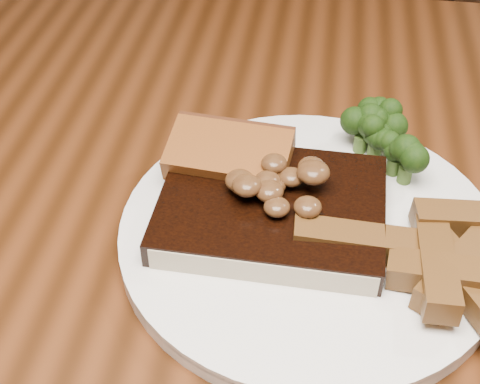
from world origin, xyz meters
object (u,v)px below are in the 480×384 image
at_px(plate, 309,235).
at_px(garlic_bread, 229,173).
at_px(potato_wedges, 418,228).
at_px(dining_table, 255,307).
at_px(steak, 271,210).
at_px(chair_far, 325,58).

bearing_deg(plate, garlic_bread, 146.75).
xyz_separation_m(garlic_bread, potato_wedges, (0.15, -0.05, 0.00)).
distance_m(garlic_bread, potato_wedges, 0.16).
distance_m(dining_table, steak, 0.12).
bearing_deg(garlic_bread, steak, -41.16).
xyz_separation_m(dining_table, garlic_bread, (-0.03, 0.05, 0.12)).
height_order(steak, garlic_bread, steak).
height_order(chair_far, potato_wedges, chair_far).
bearing_deg(garlic_bread, potato_wedges, -11.35).
height_order(chair_far, garlic_bread, chair_far).
bearing_deg(plate, chair_far, 89.98).
bearing_deg(plate, potato_wedges, 0.81).
xyz_separation_m(dining_table, steak, (0.01, 0.01, 0.12)).
xyz_separation_m(chair_far, garlic_bread, (-0.07, -0.64, 0.25)).
bearing_deg(steak, garlic_bread, 134.98).
bearing_deg(potato_wedges, dining_table, -179.13).
distance_m(dining_table, plate, 0.11).
relative_size(dining_table, garlic_bread, 15.85).
bearing_deg(steak, chair_far, 88.67).
distance_m(chair_far, garlic_bread, 0.69).
bearing_deg(garlic_bread, plate, -28.06).
height_order(steak, potato_wedges, steak).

